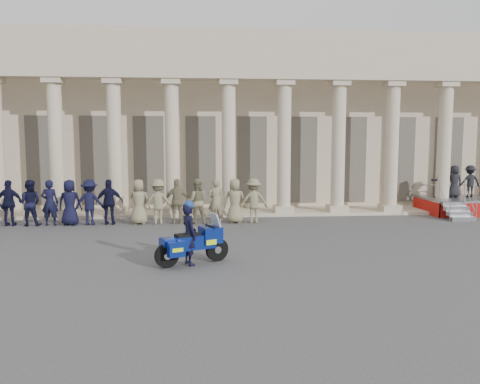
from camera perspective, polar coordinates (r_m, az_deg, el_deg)
name	(u,v)px	position (r m, az deg, el deg)	size (l,w,h in m)	color
ground	(200,258)	(14.18, -4.86, -7.98)	(90.00, 90.00, 0.00)	#454547
building	(201,124)	(28.52, -4.79, 8.21)	(40.00, 12.50, 9.00)	#C0AD90
officer_rank	(47,203)	(20.94, -22.43, -1.21)	(18.49, 0.72, 1.91)	black
reviewing_stand	(461,189)	(25.10, 25.35, 0.35)	(3.80, 3.76, 2.33)	gray
motorcycle	(193,243)	(13.33, -5.74, -6.18)	(2.07, 1.34, 1.42)	black
rider	(189,233)	(13.22, -6.23, -4.99)	(0.64, 0.75, 1.83)	black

